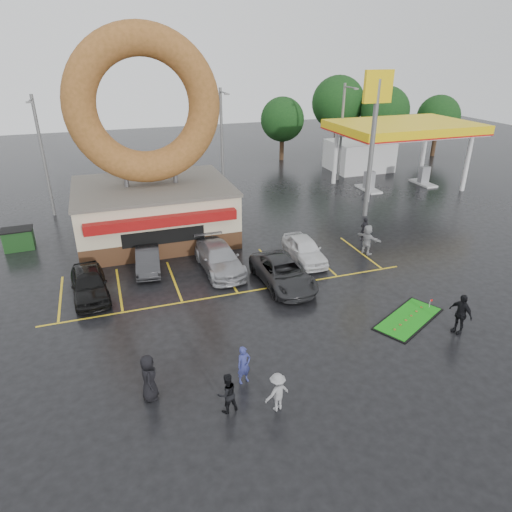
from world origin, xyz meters
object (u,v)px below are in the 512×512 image
object	(u,v)px
shell_sign	(375,118)
putting_green	(408,319)
streetlight_mid	(222,140)
car_dgrey	(148,260)
car_silver	(219,258)
person_cameraman	(460,314)
donut_shop	(151,173)
gas_station	(383,141)
streetlight_right	(342,131)
person_blue	(244,365)
car_white	(304,249)
streetlight_left	(43,154)
car_grey	(283,273)
car_black	(89,284)
dumpster	(19,239)

from	to	relation	value
shell_sign	putting_green	size ratio (longest dim) A/B	2.41
shell_sign	streetlight_mid	size ratio (longest dim) A/B	1.18
car_dgrey	car_silver	size ratio (longest dim) A/B	0.75
person_cameraman	putting_green	xyz separation A→B (m)	(-1.47, 1.62, -0.95)
donut_shop	car_dgrey	bearing A→B (deg)	-102.75
gas_station	streetlight_right	size ratio (longest dim) A/B	1.52
car_silver	gas_station	bearing A→B (deg)	33.69
donut_shop	person_blue	bearing A→B (deg)	-85.90
gas_station	car_white	size ratio (longest dim) A/B	3.16
streetlight_left	streetlight_mid	bearing A→B (deg)	4.09
car_silver	car_white	size ratio (longest dim) A/B	1.21
car_grey	shell_sign	bearing A→B (deg)	37.61
car_black	car_white	distance (m)	12.54
shell_sign	streetlight_mid	bearing A→B (deg)	135.27
donut_shop	streetlight_left	size ratio (longest dim) A/B	1.50
person_blue	person_cameraman	size ratio (longest dim) A/B	0.82
streetlight_left	streetlight_mid	xyz separation A→B (m)	(14.00, 1.00, 0.00)
car_dgrey	dumpster	size ratio (longest dim) A/B	2.16
shell_sign	streetlight_mid	xyz separation A→B (m)	(-9.00, 8.92, -2.60)
gas_station	car_silver	bearing A→B (deg)	-144.39
car_white	car_black	bearing A→B (deg)	-175.57
gas_station	car_dgrey	distance (m)	27.68
gas_station	putting_green	world-z (taller)	gas_station
streetlight_mid	person_cameraman	xyz separation A→B (m)	(4.57, -24.30, -3.80)
shell_sign	car_grey	world-z (taller)	shell_sign
putting_green	car_white	bearing A→B (deg)	104.54
gas_station	car_black	distance (m)	31.57
streetlight_mid	car_silver	xyz separation A→B (m)	(-4.19, -14.44, -4.03)
streetlight_right	car_dgrey	distance (m)	24.97
streetlight_mid	streetlight_right	distance (m)	12.04
streetlight_right	car_silver	bearing A→B (deg)	-136.36
car_black	person_cameraman	xyz separation A→B (m)	(16.03, -9.01, 0.23)
streetlight_left	person_blue	xyz separation A→B (m)	(8.18, -23.38, -3.98)
car_silver	car_white	distance (m)	5.29
dumpster	putting_green	distance (m)	24.38
streetlight_mid	dumpster	distance (m)	17.81
gas_station	car_dgrey	xyz separation A→B (m)	(-24.17, -13.14, -3.06)
streetlight_left	car_white	xyz separation A→B (m)	(15.08, -13.88, -4.05)
car_silver	car_black	bearing A→B (deg)	-175.30
person_cameraman	putting_green	size ratio (longest dim) A/B	0.45
gas_station	car_grey	xyz separation A→B (m)	(-17.35, -17.40, -2.98)
car_black	putting_green	size ratio (longest dim) A/B	1.00
car_silver	shell_sign	bearing A→B (deg)	20.80
person_blue	person_cameraman	xyz separation A→B (m)	(10.39, 0.08, 0.18)
person_blue	streetlight_mid	bearing A→B (deg)	61.54
streetlight_left	person_cameraman	bearing A→B (deg)	-51.45
putting_green	streetlight_right	bearing A→B (deg)	69.41
person_blue	dumpster	xyz separation A→B (m)	(-9.92, 17.15, -0.16)
gas_station	person_blue	xyz separation A→B (m)	(-21.82, -24.40, -2.89)
car_silver	person_blue	size ratio (longest dim) A/B	3.23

